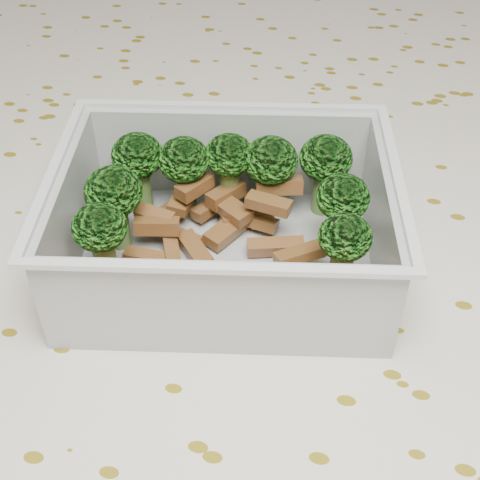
# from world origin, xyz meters

# --- Properties ---
(dining_table) EXTENTS (1.40, 0.90, 0.75)m
(dining_table) POSITION_xyz_m (0.00, 0.00, 0.67)
(dining_table) COLOR brown
(dining_table) RESTS_ON ground
(tablecloth) EXTENTS (1.46, 0.96, 0.19)m
(tablecloth) POSITION_xyz_m (0.00, 0.00, 0.72)
(tablecloth) COLOR silver
(tablecloth) RESTS_ON dining_table
(lunch_container) EXTENTS (0.22, 0.18, 0.07)m
(lunch_container) POSITION_xyz_m (-0.00, 0.00, 0.78)
(lunch_container) COLOR silver
(lunch_container) RESTS_ON tablecloth
(broccoli_florets) EXTENTS (0.17, 0.12, 0.06)m
(broccoli_florets) POSITION_xyz_m (-0.01, 0.03, 0.80)
(broccoli_florets) COLOR #608C3F
(broccoli_florets) RESTS_ON lunch_container
(meat_pile) EXTENTS (0.12, 0.08, 0.03)m
(meat_pile) POSITION_xyz_m (-0.01, 0.02, 0.77)
(meat_pile) COLOR brown
(meat_pile) RESTS_ON lunch_container
(sausage) EXTENTS (0.17, 0.04, 0.03)m
(sausage) POSITION_xyz_m (0.01, -0.04, 0.77)
(sausage) COLOR #B4442E
(sausage) RESTS_ON lunch_container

